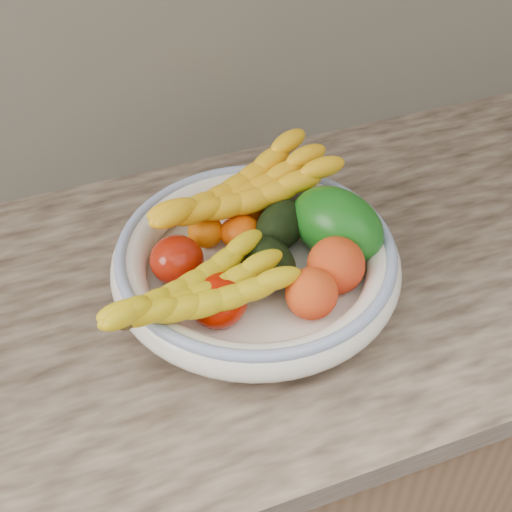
% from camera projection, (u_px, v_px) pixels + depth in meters
% --- Properties ---
extents(kitchen_counter, '(2.44, 0.66, 1.40)m').
position_uv_depth(kitchen_counter, '(251.00, 444.00, 1.31)').
color(kitchen_counter, brown).
rests_on(kitchen_counter, ground).
extents(fruit_bowl, '(0.39, 0.39, 0.08)m').
position_uv_depth(fruit_bowl, '(256.00, 262.00, 0.96)').
color(fruit_bowl, white).
rests_on(fruit_bowl, kitchen_counter).
extents(clementine_back_left, '(0.06, 0.06, 0.05)m').
position_uv_depth(clementine_back_left, '(206.00, 231.00, 1.00)').
color(clementine_back_left, orange).
rests_on(clementine_back_left, fruit_bowl).
extents(clementine_back_right, '(0.07, 0.07, 0.05)m').
position_uv_depth(clementine_back_right, '(249.00, 210.00, 1.03)').
color(clementine_back_right, '#F14E05').
rests_on(clementine_back_right, fruit_bowl).
extents(clementine_back_mid, '(0.06, 0.06, 0.05)m').
position_uv_depth(clementine_back_mid, '(241.00, 233.00, 0.99)').
color(clementine_back_mid, '#ED5405').
rests_on(clementine_back_mid, fruit_bowl).
extents(clementine_extra, '(0.05, 0.05, 0.04)m').
position_uv_depth(clementine_extra, '(237.00, 233.00, 0.99)').
color(clementine_extra, '#F26005').
rests_on(clementine_extra, fruit_bowl).
extents(tomato_left, '(0.10, 0.10, 0.06)m').
position_uv_depth(tomato_left, '(177.00, 260.00, 0.94)').
color(tomato_left, '#A01708').
rests_on(tomato_left, fruit_bowl).
extents(tomato_near_left, '(0.10, 0.10, 0.07)m').
position_uv_depth(tomato_near_left, '(218.00, 300.00, 0.89)').
color(tomato_near_left, '#B11100').
rests_on(tomato_near_left, fruit_bowl).
extents(avocado_center, '(0.09, 0.11, 0.06)m').
position_uv_depth(avocado_center, '(267.00, 261.00, 0.94)').
color(avocado_center, black).
rests_on(avocado_center, fruit_bowl).
extents(avocado_right, '(0.11, 0.11, 0.06)m').
position_uv_depth(avocado_right, '(281.00, 225.00, 0.99)').
color(avocado_right, black).
rests_on(avocado_right, fruit_bowl).
extents(green_mango, '(0.17, 0.18, 0.12)m').
position_uv_depth(green_mango, '(337.00, 225.00, 0.97)').
color(green_mango, '#105811').
rests_on(green_mango, fruit_bowl).
extents(peach_front, '(0.08, 0.08, 0.07)m').
position_uv_depth(peach_front, '(311.00, 294.00, 0.89)').
color(peach_front, orange).
rests_on(peach_front, fruit_bowl).
extents(peach_right, '(0.10, 0.10, 0.08)m').
position_uv_depth(peach_right, '(336.00, 265.00, 0.93)').
color(peach_right, orange).
rests_on(peach_right, fruit_bowl).
extents(banana_bunch_back, '(0.33, 0.19, 0.09)m').
position_uv_depth(banana_bunch_back, '(243.00, 197.00, 1.00)').
color(banana_bunch_back, yellow).
rests_on(banana_bunch_back, fruit_bowl).
extents(banana_bunch_front, '(0.28, 0.17, 0.07)m').
position_uv_depth(banana_bunch_front, '(197.00, 297.00, 0.87)').
color(banana_bunch_front, yellow).
rests_on(banana_bunch_front, fruit_bowl).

